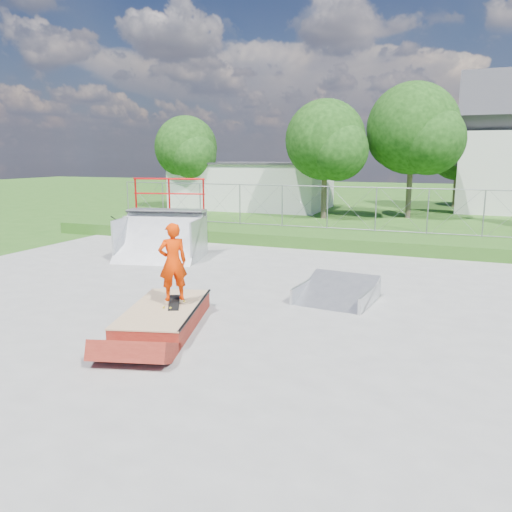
% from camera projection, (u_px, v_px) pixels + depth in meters
% --- Properties ---
extents(ground, '(120.00, 120.00, 0.00)m').
position_uv_depth(ground, '(220.00, 310.00, 11.60)').
color(ground, '#2B5919').
rests_on(ground, ground).
extents(concrete_pad, '(20.00, 16.00, 0.04)m').
position_uv_depth(concrete_pad, '(220.00, 309.00, 11.59)').
color(concrete_pad, gray).
rests_on(concrete_pad, ground).
extents(grass_berm, '(24.00, 3.00, 0.50)m').
position_uv_depth(grass_berm, '(321.00, 238.00, 20.22)').
color(grass_berm, '#2B5919').
rests_on(grass_berm, ground).
extents(grind_box, '(2.10, 3.13, 0.43)m').
position_uv_depth(grind_box, '(164.00, 317.00, 10.45)').
color(grind_box, maroon).
rests_on(grind_box, concrete_pad).
extents(quarter_pipe, '(3.18, 2.85, 2.75)m').
position_uv_depth(quarter_pipe, '(159.00, 220.00, 16.96)').
color(quarter_pipe, '#AAACB2').
rests_on(quarter_pipe, concrete_pad).
extents(flat_bank_ramp, '(1.92, 2.02, 0.53)m').
position_uv_depth(flat_bank_ramp, '(336.00, 292.00, 12.20)').
color(flat_bank_ramp, '#AAACB2').
rests_on(flat_bank_ramp, concrete_pad).
extents(skateboard, '(0.56, 0.81, 0.13)m').
position_uv_depth(skateboard, '(174.00, 303.00, 10.53)').
color(skateboard, black).
rests_on(skateboard, grind_box).
extents(skater, '(0.70, 0.69, 1.64)m').
position_uv_depth(skater, '(173.00, 265.00, 10.37)').
color(skater, '#E62F00').
rests_on(skater, grind_box).
extents(concrete_stairs, '(1.50, 1.60, 0.80)m').
position_uv_depth(concrete_stairs, '(133.00, 227.00, 22.51)').
color(concrete_stairs, gray).
rests_on(concrete_stairs, ground).
extents(chain_link_fence, '(20.00, 0.06, 1.80)m').
position_uv_depth(chain_link_fence, '(327.00, 208.00, 20.90)').
color(chain_link_fence, gray).
rests_on(chain_link_fence, grass_berm).
extents(utility_building_flat, '(10.00, 6.00, 3.00)m').
position_uv_depth(utility_building_flat, '(253.00, 186.00, 34.25)').
color(utility_building_flat, silver).
rests_on(utility_building_flat, ground).
extents(tree_left_near, '(4.76, 4.48, 6.65)m').
position_uv_depth(tree_left_near, '(329.00, 143.00, 27.67)').
color(tree_left_near, '#4F3F32').
rests_on(tree_left_near, ground).
extents(tree_center, '(5.44, 5.12, 7.60)m').
position_uv_depth(tree_center, '(418.00, 132.00, 27.72)').
color(tree_center, '#4F3F32').
rests_on(tree_center, ground).
extents(tree_left_far, '(4.42, 4.16, 6.18)m').
position_uv_depth(tree_left_far, '(188.00, 150.00, 33.16)').
color(tree_left_far, '#4F3F32').
rests_on(tree_left_far, ground).
extents(tree_back_mid, '(4.08, 3.84, 5.70)m').
position_uv_depth(tree_back_mid, '(461.00, 154.00, 34.43)').
color(tree_back_mid, '#4F3F32').
rests_on(tree_back_mid, ground).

